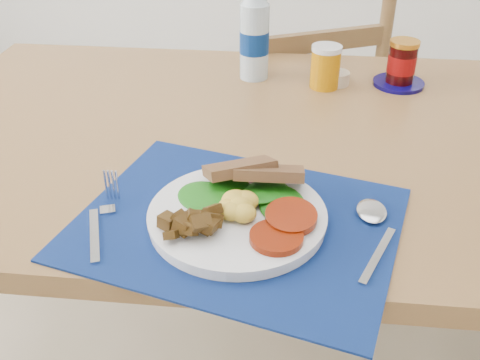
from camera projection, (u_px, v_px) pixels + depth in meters
The scene contains 10 objects.
table at pixel (252, 167), 1.16m from camera, with size 1.40×0.90×0.75m.
chair_far at pixel (301, 79), 1.71m from camera, with size 0.59×0.58×1.21m.
placemat at pixel (237, 223), 0.86m from camera, with size 0.47×0.37×0.00m, color #040A31.
breakfast_plate at pixel (233, 213), 0.84m from camera, with size 0.27×0.27×0.06m.
fork at pixel (103, 219), 0.86m from camera, with size 0.05×0.18×0.00m.
spoon at pixel (373, 224), 0.85m from camera, with size 0.07×0.20×0.01m.
water_bottle at pixel (254, 35), 1.29m from camera, with size 0.07×0.07×0.23m.
juice_glass at pixel (325, 68), 1.27m from camera, with size 0.07×0.07×0.09m, color #BA7104.
ramekin at pixel (337, 78), 1.30m from camera, with size 0.06×0.06×0.03m, color #C1AD8D.
jam_on_saucer at pixel (401, 66), 1.28m from camera, with size 0.12×0.12×0.11m.
Camera 1 is at (0.08, -0.79, 1.27)m, focal length 42.00 mm.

